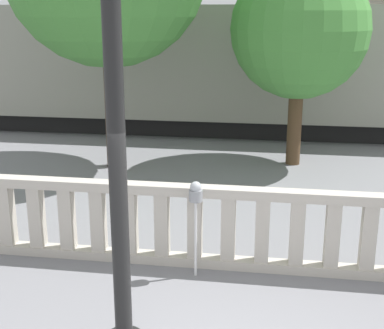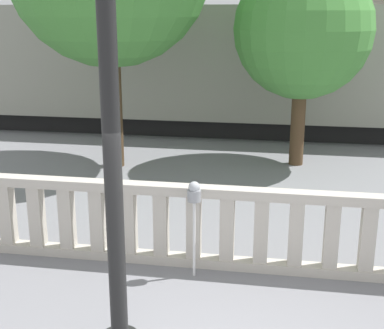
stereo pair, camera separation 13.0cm
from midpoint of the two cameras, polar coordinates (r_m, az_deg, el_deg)
name	(u,v)px [view 2 (the right image)]	position (r m, az deg, el deg)	size (l,w,h in m)	color
balustrade	(244,230)	(7.77, 6.06, -6.92)	(15.97, 0.24, 1.24)	#BCB5A8
lamppost	(108,58)	(5.21, -8.23, 11.21)	(0.41, 0.41, 6.63)	black
parking_meter	(194,199)	(7.34, 0.75, -3.74)	(0.19, 0.19, 1.41)	silver
train_near	(238,66)	(16.69, 5.13, 10.40)	(21.45, 3.19, 4.39)	black
train_far	(373,44)	(34.37, 18.89, 12.10)	(19.51, 2.79, 3.82)	black
tree_right	(303,30)	(12.91, 12.05, 13.87)	(3.22, 3.22, 4.83)	#4C3823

